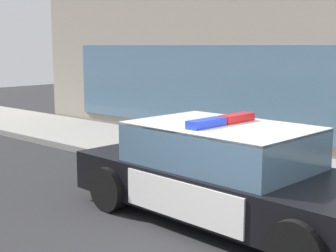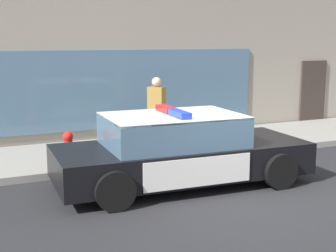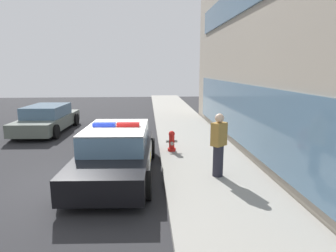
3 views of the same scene
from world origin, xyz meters
The scene contains 2 objects.
police_cruiser centered at (-0.73, 0.90, 0.68)m, with size 4.93×2.29×1.49m.
fire_hydrant centered at (-2.47, 2.64, 0.50)m, with size 0.34×0.39×0.73m.
Camera 1 is at (3.14, -4.69, 2.48)m, focal length 52.34 mm.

